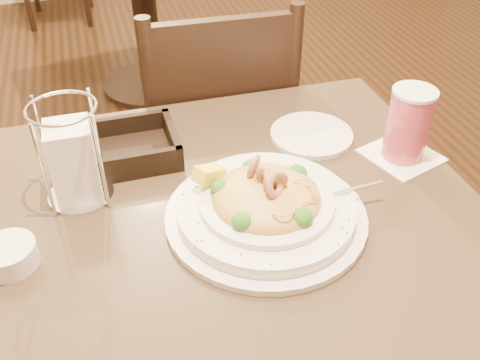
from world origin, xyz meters
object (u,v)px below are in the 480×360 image
object	(u,v)px
napkin_caddy	(73,160)
side_plate	(311,135)
bread_basket	(129,149)
butter_ramekin	(9,255)
drink_glass	(408,125)
main_table	(243,305)
pasta_bowl	(266,205)
dining_chair_near	(215,140)

from	to	relation	value
napkin_caddy	side_plate	size ratio (longest dim) A/B	1.08
bread_basket	side_plate	bearing A→B (deg)	-4.90
butter_ramekin	drink_glass	bearing A→B (deg)	7.15
bread_basket	napkin_caddy	size ratio (longest dim) A/B	1.03
main_table	side_plate	xyz separation A→B (m)	(0.22, 0.22, 0.23)
pasta_bowl	butter_ramekin	size ratio (longest dim) A/B	4.46
drink_glass	pasta_bowl	bearing A→B (deg)	-162.22
main_table	pasta_bowl	bearing A→B (deg)	-3.22
pasta_bowl	butter_ramekin	bearing A→B (deg)	178.53
main_table	napkin_caddy	bearing A→B (deg)	150.03
side_plate	napkin_caddy	bearing A→B (deg)	-172.23
main_table	napkin_caddy	xyz separation A→B (m)	(-0.27, 0.16, 0.31)
drink_glass	bread_basket	size ratio (longest dim) A/B	0.84
drink_glass	butter_ramekin	world-z (taller)	drink_glass
napkin_caddy	side_plate	distance (m)	0.50
main_table	dining_chair_near	distance (m)	0.61
dining_chair_near	napkin_caddy	bearing A→B (deg)	52.44
bread_basket	napkin_caddy	bearing A→B (deg)	-135.53
pasta_bowl	napkin_caddy	world-z (taller)	napkin_caddy
main_table	butter_ramekin	bearing A→B (deg)	178.72
side_plate	dining_chair_near	bearing A→B (deg)	108.44
dining_chair_near	bread_basket	bearing A→B (deg)	54.54
napkin_caddy	drink_glass	bearing A→B (deg)	-4.62
dining_chair_near	butter_ramekin	xyz separation A→B (m)	(-0.48, -0.60, 0.25)
main_table	napkin_caddy	world-z (taller)	napkin_caddy
dining_chair_near	pasta_bowl	bearing A→B (deg)	86.57
napkin_caddy	dining_chair_near	bearing A→B (deg)	50.86
butter_ramekin	bread_basket	bearing A→B (deg)	48.45
side_plate	butter_ramekin	bearing A→B (deg)	-160.60
pasta_bowl	drink_glass	distance (m)	0.35
pasta_bowl	butter_ramekin	distance (m)	0.43
pasta_bowl	main_table	bearing A→B (deg)	176.78
main_table	butter_ramekin	size ratio (longest dim) A/B	10.08
bread_basket	pasta_bowl	bearing A→B (deg)	-51.06
side_plate	butter_ramekin	distance (m)	0.65
drink_glass	side_plate	xyz separation A→B (m)	(-0.15, 0.12, -0.07)
pasta_bowl	dining_chair_near	bearing A→B (deg)	84.99
main_table	bread_basket	distance (m)	0.40
pasta_bowl	napkin_caddy	bearing A→B (deg)	153.04
dining_chair_near	side_plate	distance (m)	0.46
main_table	side_plate	world-z (taller)	side_plate
side_plate	drink_glass	bearing A→B (deg)	-38.17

